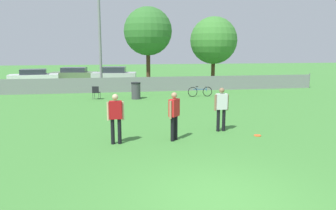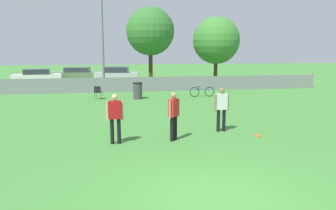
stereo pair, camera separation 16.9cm
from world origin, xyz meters
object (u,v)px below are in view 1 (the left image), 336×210
light_pole (99,21)px  player_thrower_red (116,115)px  folding_chair_sideline (96,92)px  parked_car_white (34,76)px  tree_near_pole (148,31)px  frisbee_disc (258,135)px  tree_far_right (214,41)px  parked_car_olive (74,74)px  parked_car_silver (114,75)px  player_defender_red (174,113)px  bicycle_sideline (200,92)px  player_receiver_white (221,106)px  trash_bin (136,91)px

light_pole → player_thrower_red: light_pole is taller
folding_chair_sideline → parked_car_white: bearing=-47.5°
tree_near_pole → frisbee_disc: 15.86m
light_pole → tree_near_pole: 3.78m
player_thrower_red → parked_car_white: size_ratio=0.38×
tree_far_right → parked_car_olive: tree_far_right is taller
tree_near_pole → parked_car_silver: size_ratio=1.46×
tree_far_right → player_defender_red: bearing=-112.4°
tree_far_right → parked_car_silver: tree_far_right is taller
parked_car_olive → parked_car_silver: size_ratio=1.08×
light_pole → parked_car_silver: (1.09, 6.33, -4.56)m
player_thrower_red → parked_car_olive: player_thrower_red is taller
folding_chair_sideline → bicycle_sideline: size_ratio=0.51×
player_thrower_red → player_defender_red: bearing=3.3°
player_receiver_white → frisbee_disc: 1.75m
tree_far_right → parked_car_white: bearing=161.5°
player_receiver_white → parked_car_white: player_receiver_white is taller
bicycle_sideline → parked_car_silver: 12.34m
tree_near_pole → folding_chair_sideline: tree_near_pole is taller
folding_chair_sideline → frisbee_disc: bearing=135.7°
player_defender_red → folding_chair_sideline: (-3.05, 10.08, -0.50)m
light_pole → player_defender_red: bearing=-79.3°
parked_car_silver → light_pole: bearing=-91.7°
parked_car_white → parked_car_silver: parked_car_silver is taller
player_receiver_white → bicycle_sideline: 9.37m
light_pole → player_defender_red: (2.80, -14.85, -4.25)m
tree_near_pole → player_defender_red: size_ratio=3.73×
player_defender_red → parked_car_white: player_defender_red is taller
tree_far_right → player_thrower_red: bearing=-118.2°
player_thrower_red → trash_bin: (1.49, 9.90, -0.46)m
folding_chair_sideline → parked_car_white: (-6.06, 11.06, 0.14)m
bicycle_sideline → tree_near_pole: bearing=121.4°
player_receiver_white → player_defender_red: same height
parked_car_white → light_pole: bearing=-52.0°
player_defender_red → light_pole: bearing=52.2°
tree_far_right → folding_chair_sideline: (-9.60, -5.82, -3.36)m
folding_chair_sideline → light_pole: bearing=-79.1°
frisbee_disc → player_receiver_white: bearing=140.5°
tree_near_pole → bicycle_sideline: (2.91, -4.94, -4.18)m
player_receiver_white → parked_car_white: (-11.17, 20.18, -0.36)m
parked_car_white → player_thrower_red: bearing=-78.5°
parked_car_olive → parked_car_silver: bearing=-21.2°
bicycle_sideline → parked_car_olive: parked_car_olive is taller
tree_far_right → tree_near_pole: bearing=-171.8°
player_defender_red → parked_car_white: (-9.10, 21.14, -0.36)m
player_thrower_red → parked_car_olive: (-3.64, 23.34, -0.34)m
folding_chair_sideline → player_defender_red: bearing=120.6°
frisbee_disc → parked_car_white: 24.42m
player_receiver_white → player_thrower_red: (-4.09, -1.04, 0.00)m
parked_car_silver → player_thrower_red: bearing=-82.7°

